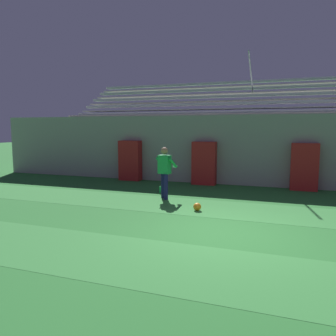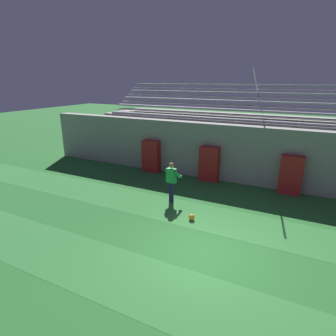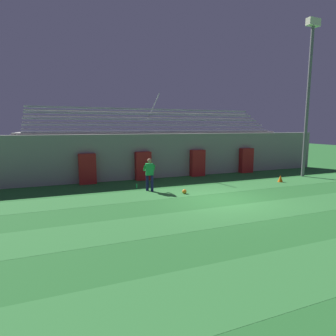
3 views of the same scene
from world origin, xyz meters
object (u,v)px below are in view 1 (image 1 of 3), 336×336
(padding_pillar_gate_right, at_px, (304,167))
(padding_pillar_far_left, at_px, (130,161))
(goalkeeper, at_px, (165,169))
(padding_pillar_gate_left, at_px, (204,163))
(water_bottle, at_px, (160,190))
(soccer_ball, at_px, (197,207))

(padding_pillar_gate_right, xyz_separation_m, padding_pillar_far_left, (-7.06, 0.00, 0.00))
(goalkeeper, bearing_deg, padding_pillar_gate_left, 79.19)
(goalkeeper, relative_size, water_bottle, 6.96)
(water_bottle, bearing_deg, goalkeeper, -59.79)
(goalkeeper, distance_m, water_bottle, 1.25)
(padding_pillar_gate_left, distance_m, water_bottle, 2.59)
(padding_pillar_gate_right, distance_m, water_bottle, 5.35)
(padding_pillar_gate_right, xyz_separation_m, goalkeeper, (-4.33, -3.05, 0.09))
(padding_pillar_gate_left, height_order, goalkeeper, padding_pillar_gate_left)
(padding_pillar_far_left, height_order, goalkeeper, padding_pillar_far_left)
(padding_pillar_gate_left, distance_m, padding_pillar_far_left, 3.31)
(goalkeeper, bearing_deg, water_bottle, 120.21)
(padding_pillar_gate_right, bearing_deg, goalkeeper, -144.86)
(padding_pillar_gate_right, bearing_deg, padding_pillar_gate_left, 180.00)
(padding_pillar_gate_left, bearing_deg, padding_pillar_gate_right, 0.00)
(goalkeeper, height_order, soccer_ball, goalkeeper)
(padding_pillar_gate_left, bearing_deg, soccer_ball, -79.17)
(padding_pillar_gate_left, relative_size, goalkeeper, 1.04)
(padding_pillar_gate_left, xyz_separation_m, water_bottle, (-1.05, -2.25, -0.75))
(soccer_ball, bearing_deg, padding_pillar_gate_left, 100.83)
(padding_pillar_gate_left, height_order, padding_pillar_far_left, same)
(padding_pillar_gate_right, xyz_separation_m, soccer_ball, (-2.94, -4.24, -0.76))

